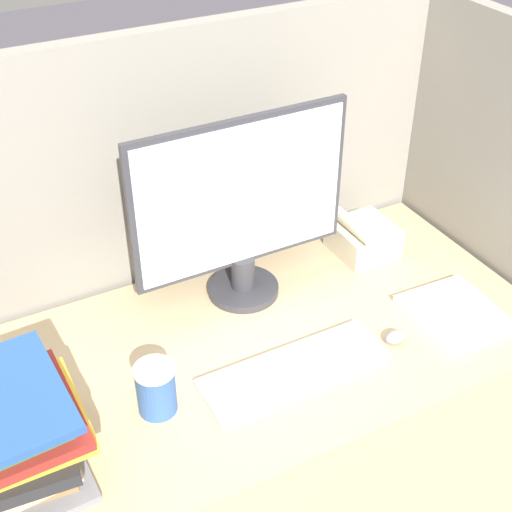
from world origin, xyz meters
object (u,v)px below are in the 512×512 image
at_px(mouse, 396,337).
at_px(coffee_cup, 156,389).
at_px(monitor, 242,211).
at_px(book_stack, 15,435).
at_px(keyboard, 294,370).
at_px(desk_telephone, 362,237).

distance_m(mouse, coffee_cup, 0.59).
xyz_separation_m(monitor, book_stack, (-0.65, -0.31, -0.14)).
height_order(monitor, coffee_cup, monitor).
distance_m(keyboard, book_stack, 0.62).
height_order(keyboard, book_stack, book_stack).
xyz_separation_m(monitor, keyboard, (-0.03, -0.33, -0.24)).
height_order(keyboard, mouse, mouse).
distance_m(keyboard, coffee_cup, 0.32).
bearing_deg(desk_telephone, keyboard, -141.54).
xyz_separation_m(mouse, book_stack, (-0.89, 0.04, 0.09)).
height_order(keyboard, desk_telephone, desk_telephone).
height_order(mouse, book_stack, book_stack).
xyz_separation_m(book_stack, desk_telephone, (1.03, 0.32, -0.06)).
height_order(coffee_cup, book_stack, book_stack).
distance_m(monitor, coffee_cup, 0.49).
bearing_deg(monitor, mouse, -56.04).
height_order(mouse, coffee_cup, coffee_cup).
bearing_deg(keyboard, coffee_cup, 171.57).
bearing_deg(monitor, coffee_cup, -141.38).
relative_size(coffee_cup, book_stack, 0.40).
bearing_deg(monitor, keyboard, -96.07).
bearing_deg(keyboard, book_stack, 178.49).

